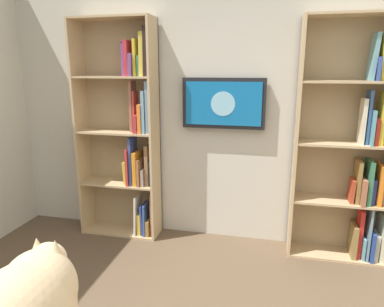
# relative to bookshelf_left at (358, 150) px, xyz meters

# --- Properties ---
(wall_back) EXTENTS (4.52, 0.06, 2.70)m
(wall_back) POSITION_rel_bookshelf_left_xyz_m (1.17, -0.17, 0.35)
(wall_back) COLOR beige
(wall_back) RESTS_ON ground
(bookshelf_left) EXTENTS (0.85, 0.28, 2.11)m
(bookshelf_left) POSITION_rel_bookshelf_left_xyz_m (0.00, 0.00, 0.00)
(bookshelf_left) COLOR tan
(bookshelf_left) RESTS_ON ground
(bookshelf_right) EXTENTS (0.80, 0.28, 2.14)m
(bookshelf_right) POSITION_rel_bookshelf_left_xyz_m (2.12, -0.00, 0.06)
(bookshelf_right) COLOR tan
(bookshelf_right) RESTS_ON ground
(wall_mounted_tv) EXTENTS (0.78, 0.07, 0.47)m
(wall_mounted_tv) POSITION_rel_bookshelf_left_xyz_m (1.19, -0.08, 0.36)
(wall_mounted_tv) COLOR black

